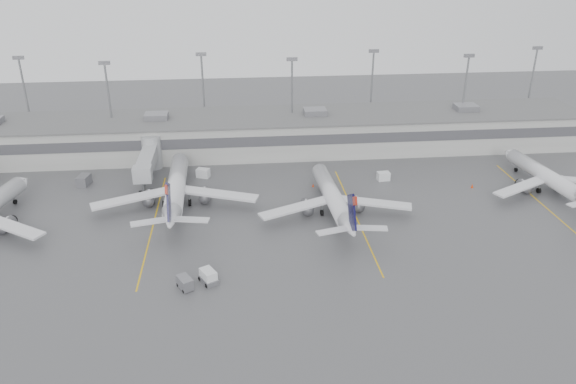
{
  "coord_description": "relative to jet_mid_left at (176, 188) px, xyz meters",
  "views": [
    {
      "loc": [
        -2.86,
        -62.42,
        45.02
      ],
      "look_at": [
        5.6,
        24.0,
        5.0
      ],
      "focal_mm": 35.0,
      "sensor_mm": 36.0,
      "label": 1
    }
  ],
  "objects": [
    {
      "name": "gse_uld_b",
      "position": [
        4.22,
        12.48,
        -2.46
      ],
      "size": [
        2.95,
        2.45,
        1.79
      ],
      "primitive_type": "cube",
      "rotation": [
        0.0,
        0.0,
        -0.35
      ],
      "color": "white",
      "rests_on": "ground"
    },
    {
      "name": "jet_far_right",
      "position": [
        70.18,
        -0.83,
        -0.44
      ],
      "size": [
        25.6,
        28.86,
        9.36
      ],
      "rotation": [
        0.0,
        0.0,
        0.13
      ],
      "color": "silver",
      "rests_on": "ground"
    },
    {
      "name": "baggage_cart",
      "position": [
        3.27,
        -27.04,
        -2.45
      ],
      "size": [
        2.64,
        3.1,
        1.73
      ],
      "rotation": [
        0.0,
        0.0,
        0.5
      ],
      "color": "slate",
      "rests_on": "ground"
    },
    {
      "name": "terminal",
      "position": [
        14.02,
        26.73,
        0.82
      ],
      "size": [
        152.0,
        17.0,
        9.45
      ],
      "color": "#A0A19C",
      "rests_on": "ground"
    },
    {
      "name": "cone_c",
      "position": [
        25.82,
        5.55,
        -3.03
      ],
      "size": [
        0.4,
        0.4,
        0.64
      ],
      "primitive_type": "cone",
      "color": "#E63704",
      "rests_on": "ground"
    },
    {
      "name": "gse_uld_c",
      "position": [
        40.32,
        7.42,
        -2.5
      ],
      "size": [
        2.52,
        1.79,
        1.7
      ],
      "primitive_type": "cube",
      "rotation": [
        0.0,
        0.0,
        0.08
      ],
      "color": "white",
      "rests_on": "ground"
    },
    {
      "name": "jet_bridge_right",
      "position": [
        -6.47,
        14.47,
        0.52
      ],
      "size": [
        4.0,
        17.2,
        7.0
      ],
      "color": "#949799",
      "rests_on": "ground"
    },
    {
      "name": "baggage_tug",
      "position": [
        6.47,
        -25.84,
        -2.59
      ],
      "size": [
        3.08,
        3.56,
        1.96
      ],
      "rotation": [
        0.0,
        0.0,
        0.5
      ],
      "color": "white",
      "rests_on": "ground"
    },
    {
      "name": "jet_mid_left",
      "position": [
        0.0,
        0.0,
        0.0
      ],
      "size": [
        29.74,
        33.34,
        10.79
      ],
      "rotation": [
        0.0,
        0.0,
        0.02
      ],
      "color": "silver",
      "rests_on": "ground"
    },
    {
      "name": "jet_mid_right",
      "position": [
        27.73,
        -6.17,
        -0.29
      ],
      "size": [
        27.13,
        30.45,
        9.85
      ],
      "rotation": [
        0.0,
        0.0,
        0.05
      ],
      "color": "silver",
      "rests_on": "ground"
    },
    {
      "name": "ground",
      "position": [
        14.03,
        -31.25,
        -3.35
      ],
      "size": [
        260.0,
        260.0,
        0.0
      ],
      "primitive_type": "plane",
      "color": "#4C4C4E",
      "rests_on": "ground"
    },
    {
      "name": "stand_markings",
      "position": [
        14.03,
        -7.25,
        -3.35
      ],
      "size": [
        105.25,
        40.0,
        0.01
      ],
      "color": "#EBB20D",
      "rests_on": "ground"
    },
    {
      "name": "gse_loader",
      "position": [
        -18.94,
        10.82,
        -2.36
      ],
      "size": [
        2.54,
        3.49,
        1.99
      ],
      "primitive_type": "cube",
      "rotation": [
        0.0,
        0.0,
        -0.18
      ],
      "color": "slate",
      "rests_on": "ground"
    },
    {
      "name": "light_masts",
      "position": [
        14.03,
        32.5,
        8.67
      ],
      "size": [
        142.4,
        8.0,
        20.6
      ],
      "color": "gray",
      "rests_on": "ground"
    },
    {
      "name": "cone_b",
      "position": [
        -0.49,
        8.71,
        -2.96
      ],
      "size": [
        0.49,
        0.49,
        0.78
      ],
      "primitive_type": "cone",
      "color": "#E63704",
      "rests_on": "ground"
    },
    {
      "name": "cone_d",
      "position": [
        56.64,
        2.07,
        -2.96
      ],
      "size": [
        0.49,
        0.49,
        0.78
      ],
      "primitive_type": "cone",
      "color": "#E63704",
      "rests_on": "ground"
    }
  ]
}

